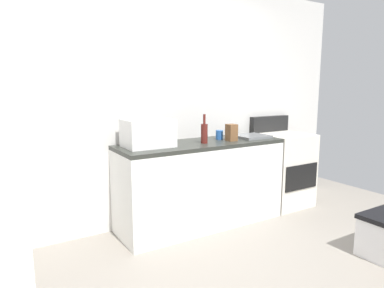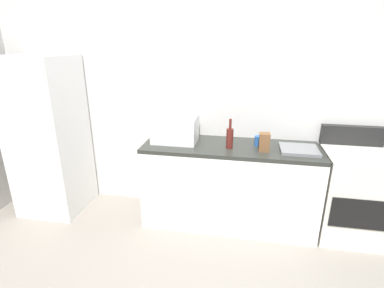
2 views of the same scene
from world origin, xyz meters
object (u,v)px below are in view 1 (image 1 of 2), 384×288
at_px(microwave, 148,133).
at_px(stove_oven, 282,168).
at_px(knife_block, 231,133).
at_px(coffee_mug, 219,135).
at_px(wine_bottle, 204,133).

bearing_deg(microwave, stove_oven, -0.92).
bearing_deg(knife_block, coffee_mug, 108.19).
bearing_deg(stove_oven, coffee_mug, 176.77).
bearing_deg(coffee_mug, microwave, -178.40).
distance_m(stove_oven, coffee_mug, 1.06).
xyz_separation_m(stove_oven, microwave, (-1.81, 0.03, 0.57)).
bearing_deg(wine_bottle, knife_block, -3.58).
xyz_separation_m(wine_bottle, knife_block, (0.34, -0.02, -0.02)).
height_order(microwave, wine_bottle, wine_bottle).
distance_m(microwave, wine_bottle, 0.59).
relative_size(stove_oven, wine_bottle, 3.67).
distance_m(coffee_mug, knife_block, 0.16).
relative_size(coffee_mug, knife_block, 0.56).
bearing_deg(microwave, knife_block, -7.88).
xyz_separation_m(microwave, wine_bottle, (0.58, -0.11, -0.03)).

